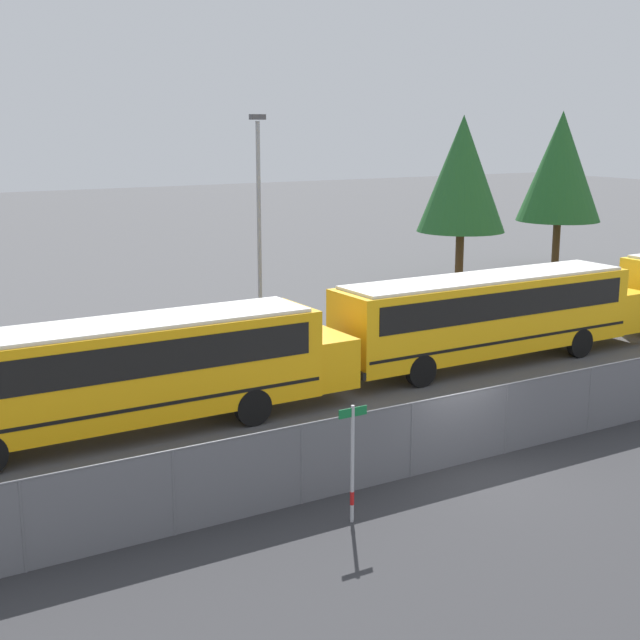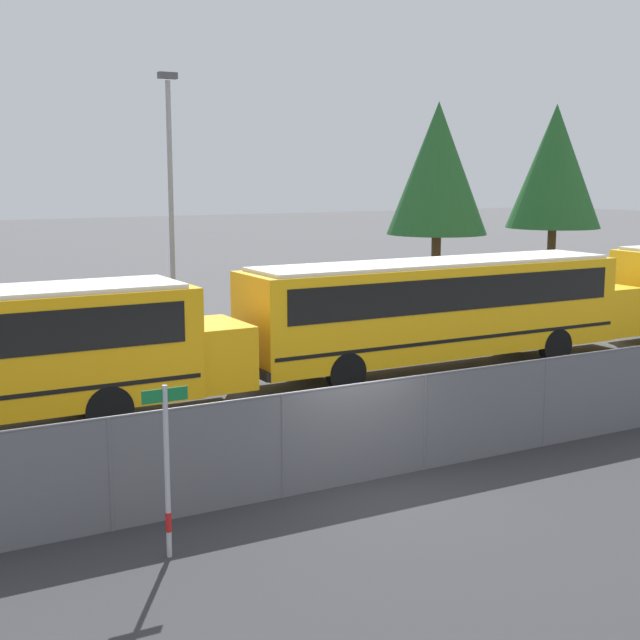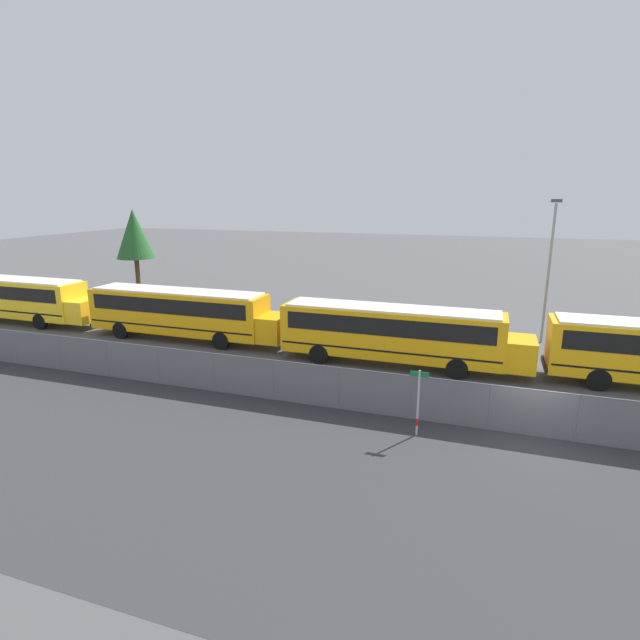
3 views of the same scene
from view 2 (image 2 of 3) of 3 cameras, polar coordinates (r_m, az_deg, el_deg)
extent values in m
plane|color=#4C4C4F|center=(16.85, 2.34, -10.38)|extent=(200.00, 200.00, 0.00)
cube|color=#333335|center=(12.56, 17.53, -18.04)|extent=(129.22, 12.00, 0.01)
cube|color=#9EA0A5|center=(16.55, 2.36, -7.32)|extent=(95.22, 0.03, 1.88)
cube|color=slate|center=(16.54, 2.38, -7.33)|extent=(95.22, 0.01, 1.88)
cylinder|color=slate|center=(16.31, 2.38, -4.15)|extent=(95.22, 0.05, 0.05)
cylinder|color=slate|center=(14.79, -13.27, -9.63)|extent=(0.07, 0.07, 1.88)
cylinder|color=slate|center=(15.84, -2.43, -8.09)|extent=(0.07, 0.07, 1.88)
cylinder|color=slate|center=(17.38, 6.71, -6.56)|extent=(0.07, 0.07, 1.88)
cylinder|color=slate|center=(19.28, 14.17, -5.18)|extent=(0.07, 0.07, 1.88)
cube|color=orange|center=(22.03, -6.83, -2.14)|extent=(1.42, 2.23, 1.54)
cylinder|color=black|center=(22.32, -14.92, -4.28)|extent=(1.09, 0.28, 1.09)
cylinder|color=black|center=(20.27, -13.38, -5.59)|extent=(1.09, 0.28, 1.09)
cube|color=#EDA80F|center=(25.94, 7.43, 0.75)|extent=(11.83, 2.42, 2.57)
cube|color=black|center=(25.86, 7.46, 1.99)|extent=(10.88, 2.46, 0.93)
cube|color=black|center=(26.05, 7.40, -0.82)|extent=(11.59, 2.45, 0.10)
cube|color=#EDA80F|center=(30.39, 17.50, 0.68)|extent=(1.42, 2.23, 1.54)
cube|color=black|center=(23.15, -4.60, -3.11)|extent=(0.12, 2.42, 0.24)
cube|color=silver|center=(25.77, 7.49, 3.68)|extent=(11.23, 2.18, 0.10)
cylinder|color=black|center=(29.26, 11.89, -0.94)|extent=(1.09, 0.28, 1.09)
cylinder|color=black|center=(27.68, 14.84, -1.64)|extent=(1.09, 0.28, 1.09)
cylinder|color=black|center=(25.13, -0.86, -2.43)|extent=(1.09, 0.28, 1.09)
cylinder|color=black|center=(23.28, 1.68, -3.39)|extent=(1.09, 0.28, 1.09)
cube|color=black|center=(31.39, 19.37, -0.30)|extent=(0.12, 2.42, 0.24)
cylinder|color=#B7B7BC|center=(13.55, -9.76, -9.59)|extent=(0.08, 0.08, 2.65)
cylinder|color=red|center=(13.82, -9.67, -12.63)|extent=(0.09, 0.09, 0.30)
cube|color=#147238|center=(13.21, -9.90, -4.77)|extent=(0.70, 0.02, 0.20)
cylinder|color=gray|center=(29.07, -9.49, 6.47)|extent=(0.16, 0.16, 8.55)
cube|color=#47474C|center=(29.18, -9.73, 15.17)|extent=(0.60, 0.24, 0.20)
cylinder|color=#51381E|center=(42.03, 7.42, 3.51)|extent=(0.44, 0.44, 2.88)
cone|color=#235B28|center=(41.82, 7.55, 9.60)|extent=(4.64, 4.64, 6.03)
cylinder|color=#51381E|center=(48.38, 14.57, 4.05)|extent=(0.44, 0.44, 2.86)
cone|color=#235B28|center=(48.19, 14.80, 9.49)|extent=(4.86, 4.86, 6.32)
camera|label=1|loc=(6.95, -148.05, 15.56)|focal=50.00mm
camera|label=3|loc=(9.16, 106.47, 18.70)|focal=28.00mm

